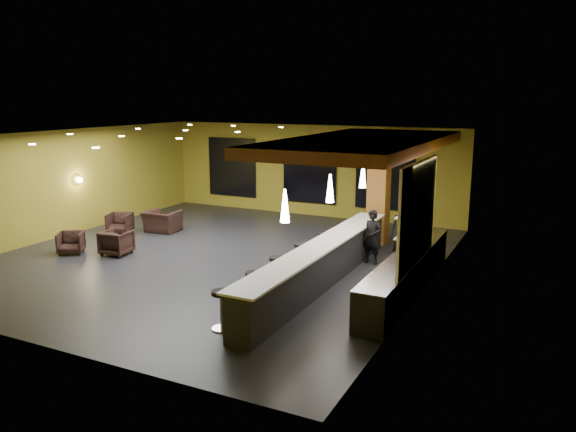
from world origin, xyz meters
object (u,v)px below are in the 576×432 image
at_px(staff_c, 405,228).
at_px(bar_stool_5, 338,232).
at_px(armchair_a, 71,243).
at_px(armchair_d, 162,221).
at_px(bar_stool_0, 221,305).
at_px(bar_stool_3, 301,254).
at_px(prep_counter, 407,274).
at_px(bar_stool_4, 325,243).
at_px(column, 379,188).
at_px(pendant_1, 330,188).
at_px(pendant_0, 285,206).
at_px(bar_stool_1, 255,286).
at_px(staff_a, 372,237).
at_px(staff_b, 410,234).
at_px(pendant_2, 363,176).
at_px(armchair_c, 120,223).
at_px(bar_counter, 321,266).
at_px(armchair_b, 117,243).
at_px(bar_stool_2, 277,268).

relative_size(staff_c, bar_stool_5, 2.29).
distance_m(armchair_a, armchair_d, 3.44).
bearing_deg(bar_stool_0, bar_stool_3, 92.32).
relative_size(prep_counter, armchair_d, 5.40).
relative_size(prep_counter, bar_stool_4, 7.26).
height_order(prep_counter, bar_stool_0, prep_counter).
distance_m(column, pendant_1, 4.14).
relative_size(pendant_0, armchair_d, 0.63).
bearing_deg(bar_stool_4, bar_stool_0, -90.31).
bearing_deg(column, bar_stool_1, -95.85).
bearing_deg(bar_stool_4, staff_a, 15.82).
distance_m(pendant_0, bar_stool_3, 3.44).
height_order(armchair_a, bar_stool_0, bar_stool_0).
distance_m(staff_c, bar_stool_4, 2.39).
bearing_deg(staff_b, pendant_2, -176.02).
distance_m(staff_a, bar_stool_5, 1.84).
xyz_separation_m(armchair_c, bar_stool_5, (7.36, 1.48, 0.14)).
bearing_deg(column, prep_counter, -64.00).
bearing_deg(staff_c, column, 112.97).
xyz_separation_m(bar_stool_1, bar_stool_3, (-0.22, 2.86, -0.04)).
relative_size(armchair_c, armchair_d, 0.69).
distance_m(bar_counter, bar_stool_0, 3.44).
distance_m(staff_b, bar_stool_5, 2.32).
xyz_separation_m(prep_counter, staff_b, (-0.60, 2.59, 0.33)).
bearing_deg(staff_b, column, 133.27).
height_order(staff_b, armchair_d, staff_b).
distance_m(armchair_c, bar_stool_4, 7.54).
height_order(pendant_0, staff_c, pendant_0).
bearing_deg(pendant_0, armchair_b, 164.01).
relative_size(pendant_0, bar_stool_5, 0.92).
xyz_separation_m(prep_counter, staff_a, (-1.45, 1.79, 0.33)).
distance_m(armchair_a, bar_stool_3, 7.01).
bearing_deg(column, bar_stool_5, -126.45).
bearing_deg(bar_stool_3, bar_stool_5, 89.51).
height_order(pendant_0, armchair_b, pendant_0).
height_order(staff_b, armchair_b, staff_b).
relative_size(bar_stool_2, bar_stool_5, 1.05).
bearing_deg(bar_stool_5, column, 53.55).
height_order(prep_counter, bar_stool_2, prep_counter).
xyz_separation_m(pendant_0, bar_stool_0, (-0.74, -1.36, -1.83)).
relative_size(armchair_c, bar_stool_0, 0.94).
distance_m(column, bar_stool_5, 1.95).
height_order(bar_stool_1, bar_stool_3, bar_stool_1).
bearing_deg(pendant_2, armchair_b, -153.99).
xyz_separation_m(bar_stool_1, bar_stool_2, (-0.16, 1.39, -0.02)).
bearing_deg(bar_stool_4, staff_c, 35.80).
distance_m(bar_counter, armchair_d, 7.58).
bearing_deg(armchair_a, staff_a, -13.55).
bearing_deg(armchair_b, staff_c, -162.44).
bearing_deg(bar_stool_4, pendant_1, -63.76).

